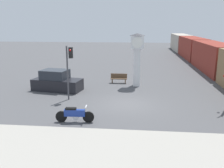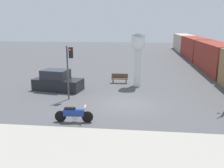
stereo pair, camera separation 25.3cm
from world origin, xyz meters
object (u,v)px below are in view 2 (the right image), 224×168
at_px(motorcycle, 74,114).
at_px(bench, 120,78).
at_px(clock_tower, 138,51).
at_px(freight_train, 203,52).
at_px(traffic_light, 69,63).
at_px(parked_car, 57,82).

xyz_separation_m(motorcycle, bench, (1.84, 10.20, 0.01)).
height_order(motorcycle, clock_tower, clock_tower).
relative_size(motorcycle, bench, 1.43).
bearing_deg(motorcycle, freight_train, 58.62).
distance_m(clock_tower, freight_train, 17.21).
bearing_deg(clock_tower, bench, 151.17).
xyz_separation_m(freight_train, traffic_light, (-14.20, -19.33, 1.12)).
bearing_deg(motorcycle, clock_tower, 65.85).
xyz_separation_m(clock_tower, parked_car, (-6.89, -2.29, -2.46)).
bearing_deg(freight_train, parked_car, -133.82).
relative_size(traffic_light, parked_car, 0.92).
xyz_separation_m(motorcycle, parked_car, (-3.33, 6.96, 0.27)).
xyz_separation_m(clock_tower, traffic_light, (-5.00, -4.86, -0.39)).
distance_m(bench, parked_car, 6.10).
bearing_deg(clock_tower, freight_train, 57.56).
bearing_deg(freight_train, clock_tower, -122.44).
relative_size(clock_tower, traffic_light, 1.18).
bearing_deg(parked_car, motorcycle, -54.57).
bearing_deg(parked_car, clock_tower, 28.26).
xyz_separation_m(motorcycle, freight_train, (12.76, 23.72, 1.22)).
xyz_separation_m(traffic_light, parked_car, (-1.89, 2.57, -2.07)).
bearing_deg(traffic_light, bench, 60.54).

